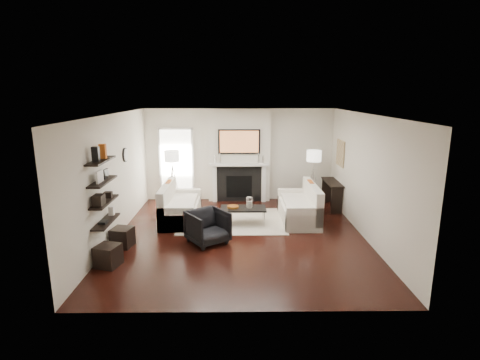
{
  "coord_description": "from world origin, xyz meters",
  "views": [
    {
      "loc": [
        -0.1,
        -7.91,
        3.14
      ],
      "look_at": [
        0.0,
        0.6,
        1.15
      ],
      "focal_mm": 28.0,
      "sensor_mm": 36.0,
      "label": 1
    }
  ],
  "objects_px": {
    "lamp_left_shade": "(172,156)",
    "ottoman_near": "(122,237)",
    "coffee_table": "(243,208)",
    "armchair": "(208,225)",
    "loveseat_left_base": "(181,212)",
    "loveseat_right_base": "(298,212)",
    "lamp_right_shade": "(314,156)"
  },
  "relations": [
    {
      "from": "lamp_left_shade",
      "to": "ottoman_near",
      "type": "bearing_deg",
      "value": -102.63
    },
    {
      "from": "coffee_table",
      "to": "loveseat_left_base",
      "type": "bearing_deg",
      "value": 168.69
    },
    {
      "from": "loveseat_left_base",
      "to": "ottoman_near",
      "type": "bearing_deg",
      "value": -121.26
    },
    {
      "from": "lamp_right_shade",
      "to": "ottoman_near",
      "type": "height_order",
      "value": "lamp_right_shade"
    },
    {
      "from": "armchair",
      "to": "loveseat_left_base",
      "type": "bearing_deg",
      "value": 82.36
    },
    {
      "from": "armchair",
      "to": "ottoman_near",
      "type": "xyz_separation_m",
      "value": [
        -1.77,
        -0.18,
        -0.19
      ]
    },
    {
      "from": "loveseat_right_base",
      "to": "ottoman_near",
      "type": "height_order",
      "value": "loveseat_right_base"
    },
    {
      "from": "coffee_table",
      "to": "lamp_right_shade",
      "type": "xyz_separation_m",
      "value": [
        1.97,
        1.44,
        1.05
      ]
    },
    {
      "from": "loveseat_right_base",
      "to": "ottoman_near",
      "type": "relative_size",
      "value": 4.5
    },
    {
      "from": "loveseat_left_base",
      "to": "loveseat_right_base",
      "type": "height_order",
      "value": "same"
    },
    {
      "from": "loveseat_left_base",
      "to": "lamp_right_shade",
      "type": "distance_m",
      "value": 3.91
    },
    {
      "from": "lamp_left_shade",
      "to": "lamp_right_shade",
      "type": "height_order",
      "value": "same"
    },
    {
      "from": "armchair",
      "to": "lamp_left_shade",
      "type": "distance_m",
      "value": 3.03
    },
    {
      "from": "lamp_left_shade",
      "to": "ottoman_near",
      "type": "relative_size",
      "value": 1.0
    },
    {
      "from": "armchair",
      "to": "loveseat_right_base",
      "type": "bearing_deg",
      "value": -2.71
    },
    {
      "from": "lamp_left_shade",
      "to": "ottoman_near",
      "type": "xyz_separation_m",
      "value": [
        -0.62,
        -2.77,
        -1.25
      ]
    },
    {
      "from": "armchair",
      "to": "lamp_right_shade",
      "type": "relative_size",
      "value": 1.94
    },
    {
      "from": "loveseat_left_base",
      "to": "armchair",
      "type": "bearing_deg",
      "value": -61.86
    },
    {
      "from": "coffee_table",
      "to": "ottoman_near",
      "type": "xyz_separation_m",
      "value": [
        -2.55,
        -1.32,
        -0.2
      ]
    },
    {
      "from": "loveseat_right_base",
      "to": "lamp_right_shade",
      "type": "xyz_separation_m",
      "value": [
        0.58,
        1.17,
        1.24
      ]
    },
    {
      "from": "lamp_left_shade",
      "to": "ottoman_near",
      "type": "distance_m",
      "value": 3.1
    },
    {
      "from": "coffee_table",
      "to": "armchair",
      "type": "xyz_separation_m",
      "value": [
        -0.78,
        -1.15,
        -0.01
      ]
    },
    {
      "from": "loveseat_left_base",
      "to": "lamp_left_shade",
      "type": "bearing_deg",
      "value": 108.17
    },
    {
      "from": "loveseat_left_base",
      "to": "ottoman_near",
      "type": "height_order",
      "value": "loveseat_left_base"
    },
    {
      "from": "loveseat_left_base",
      "to": "loveseat_right_base",
      "type": "relative_size",
      "value": 1.0
    },
    {
      "from": "lamp_left_shade",
      "to": "loveseat_left_base",
      "type": "bearing_deg",
      "value": -71.83
    },
    {
      "from": "armchair",
      "to": "lamp_left_shade",
      "type": "relative_size",
      "value": 1.94
    },
    {
      "from": "lamp_left_shade",
      "to": "lamp_right_shade",
      "type": "distance_m",
      "value": 3.9
    },
    {
      "from": "ottoman_near",
      "to": "loveseat_right_base",
      "type": "bearing_deg",
      "value": 21.97
    },
    {
      "from": "loveseat_right_base",
      "to": "ottoman_near",
      "type": "bearing_deg",
      "value": -158.03
    },
    {
      "from": "coffee_table",
      "to": "lamp_right_shade",
      "type": "height_order",
      "value": "lamp_right_shade"
    },
    {
      "from": "lamp_left_shade",
      "to": "lamp_right_shade",
      "type": "bearing_deg",
      "value": -0.13
    }
  ]
}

